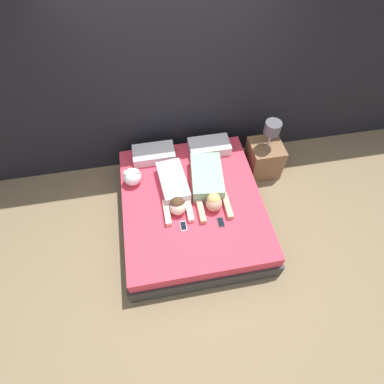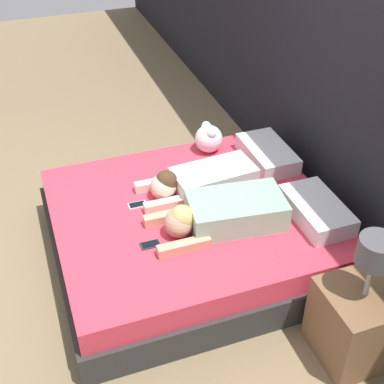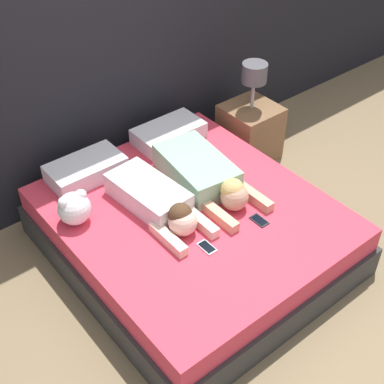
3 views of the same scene
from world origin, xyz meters
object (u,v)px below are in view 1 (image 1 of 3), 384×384
(person_right, at_px, (208,183))
(nightstand, at_px, (264,156))
(pillow_head_right, at_px, (209,146))
(bed, at_px, (192,208))
(pillow_head_left, at_px, (154,154))
(cell_phone_right, at_px, (221,222))
(cell_phone_left, at_px, (183,226))
(person_left, at_px, (174,190))
(plush_toy, at_px, (132,176))

(person_right, bearing_deg, nightstand, 27.80)
(pillow_head_right, bearing_deg, bed, -116.33)
(pillow_head_left, distance_m, cell_phone_right, 1.36)
(cell_phone_left, bearing_deg, person_left, 93.69)
(person_left, xyz_separation_m, cell_phone_right, (0.48, -0.51, -0.08))
(person_right, height_order, nightstand, nightstand)
(bed, bearing_deg, pillow_head_right, 63.67)
(pillow_head_left, height_order, pillow_head_right, same)
(bed, xyz_separation_m, person_left, (-0.20, 0.12, 0.31))
(nightstand, bearing_deg, person_left, -159.50)
(pillow_head_right, height_order, cell_phone_right, pillow_head_right)
(person_right, bearing_deg, cell_phone_right, -85.57)
(nightstand, bearing_deg, cell_phone_right, -131.43)
(bed, bearing_deg, person_right, 30.09)
(pillow_head_left, bearing_deg, pillow_head_right, 0.00)
(cell_phone_left, relative_size, nightstand, 0.14)
(nightstand, bearing_deg, plush_toy, -172.71)
(plush_toy, bearing_deg, cell_phone_right, -38.93)
(cell_phone_right, xyz_separation_m, nightstand, (0.91, 1.03, -0.14))
(cell_phone_left, bearing_deg, bed, 64.99)
(pillow_head_right, relative_size, cell_phone_left, 4.29)
(bed, distance_m, person_left, 0.38)
(pillow_head_right, relative_size, nightstand, 0.61)
(person_left, xyz_separation_m, nightstand, (1.39, 0.52, -0.22))
(pillow_head_right, distance_m, cell_phone_left, 1.28)
(bed, distance_m, person_right, 0.42)
(pillow_head_right, bearing_deg, nightstand, -10.59)
(pillow_head_left, height_order, plush_toy, plush_toy)
(pillow_head_right, xyz_separation_m, cell_phone_left, (-0.56, -1.15, -0.06))
(cell_phone_left, bearing_deg, cell_phone_right, -3.75)
(bed, height_order, pillow_head_left, pillow_head_left)
(pillow_head_left, xyz_separation_m, person_right, (0.62, -0.65, 0.03))
(bed, bearing_deg, cell_phone_right, -54.84)
(nightstand, bearing_deg, person_right, -152.20)
(person_left, distance_m, plush_toy, 0.57)
(plush_toy, bearing_deg, pillow_head_right, 19.71)
(bed, height_order, cell_phone_right, cell_phone_right)
(pillow_head_right, height_order, person_right, person_right)
(pillow_head_right, bearing_deg, cell_phone_right, -95.46)
(pillow_head_right, height_order, plush_toy, plush_toy)
(person_left, bearing_deg, nightstand, 20.50)
(pillow_head_left, relative_size, plush_toy, 2.35)
(person_right, xyz_separation_m, cell_phone_left, (-0.40, -0.50, -0.09))
(pillow_head_left, relative_size, person_left, 0.63)
(bed, relative_size, cell_phone_right, 15.26)
(pillow_head_right, bearing_deg, person_right, -103.31)
(nightstand, bearing_deg, pillow_head_right, 169.41)
(pillow_head_left, distance_m, nightstand, 1.59)
(pillow_head_right, bearing_deg, cell_phone_left, -115.92)
(pillow_head_left, xyz_separation_m, plush_toy, (-0.31, -0.39, 0.05))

